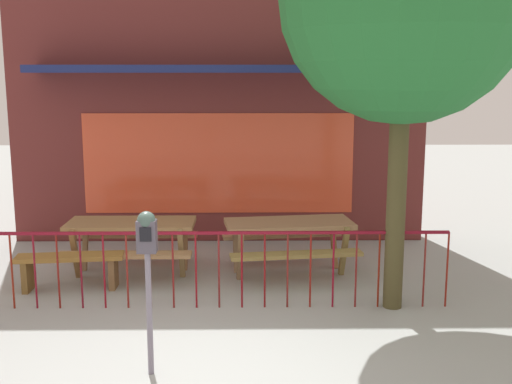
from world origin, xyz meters
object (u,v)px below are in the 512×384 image
Objects in this scene: picnic_table_right at (289,233)px; patio_bench at (70,264)px; picnic_table_left at (131,233)px; parking_meter_near at (147,250)px.

picnic_table_right is 1.38× the size of patio_bench.
picnic_table_left is 2.26m from picnic_table_right.
parking_meter_near is (1.44, -2.45, 0.88)m from patio_bench.
patio_bench is 0.89× the size of parking_meter_near.
parking_meter_near is (0.73, -3.13, 0.63)m from picnic_table_left.
picnic_table_right is at bearing 63.89° from parking_meter_near.
picnic_table_right is at bearing 12.47° from patio_bench.
parking_meter_near reaches higher than picnic_table_left.
picnic_table_right is 3.51m from parking_meter_near.
parking_meter_near is at bearing -116.11° from picnic_table_right.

